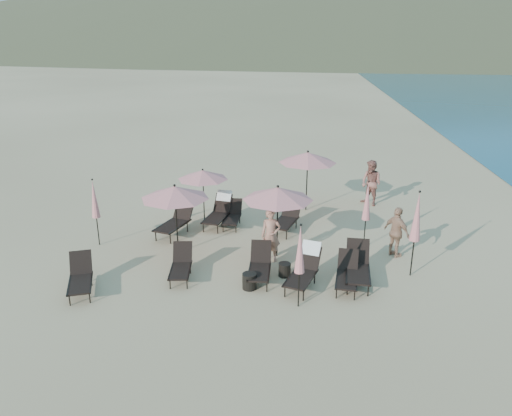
# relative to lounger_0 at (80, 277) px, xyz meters

# --- Properties ---
(ground) EXTENTS (800.00, 800.00, 0.00)m
(ground) POSITION_rel_lounger_0_xyz_m (5.81, 0.60, -0.43)
(ground) COLOR #D6BA8C
(ground) RESTS_ON ground
(lounger_0) EXTENTS (1.10, 1.72, 0.92)m
(lounger_0) POSITION_rel_lounger_0_xyz_m (0.00, 0.00, 0.00)
(lounger_0) COLOR black
(lounger_0) RESTS_ON ground
(lounger_1) EXTENTS (0.73, 1.56, 0.87)m
(lounger_1) POSITION_rel_lounger_0_xyz_m (2.58, 1.01, -0.03)
(lounger_1) COLOR black
(lounger_1) RESTS_ON ground
(lounger_2) EXTENTS (0.62, 1.62, 0.93)m
(lounger_2) POSITION_rel_lounger_0_xyz_m (4.87, 1.10, 0.00)
(lounger_2) COLOR black
(lounger_2) RESTS_ON ground
(lounger_3) EXTENTS (1.13, 1.83, 1.08)m
(lounger_3) POSITION_rel_lounger_0_xyz_m (6.15, 0.85, 0.08)
(lounger_3) COLOR black
(lounger_3) RESTS_ON ground
(lounger_4) EXTENTS (0.77, 1.59, 0.88)m
(lounger_4) POSITION_rel_lounger_0_xyz_m (7.34, 0.81, -0.02)
(lounger_4) COLOR black
(lounger_4) RESTS_ON ground
(lounger_5) EXTENTS (0.83, 1.82, 1.02)m
(lounger_5) POSITION_rel_lounger_0_xyz_m (7.68, 1.17, 0.04)
(lounger_5) COLOR black
(lounger_5) RESTS_ON ground
(lounger_6) EXTENTS (1.24, 1.97, 1.06)m
(lounger_6) POSITION_rel_lounger_0_xyz_m (1.67, 4.28, 0.06)
(lounger_6) COLOR black
(lounger_6) RESTS_ON ground
(lounger_7) EXTENTS (0.62, 1.50, 0.85)m
(lounger_7) POSITION_rel_lounger_0_xyz_m (3.58, 5.19, -0.03)
(lounger_7) COLOR black
(lounger_7) RESTS_ON ground
(lounger_8) EXTENTS (0.99, 1.87, 1.11)m
(lounger_8) POSITION_rel_lounger_0_xyz_m (3.06, 5.30, 0.10)
(lounger_8) COLOR black
(lounger_8) RESTS_ON ground
(lounger_9) EXTENTS (1.17, 1.87, 1.01)m
(lounger_9) POSITION_rel_lounger_0_xyz_m (5.57, 4.89, 0.04)
(lounger_9) COLOR black
(lounger_9) RESTS_ON ground
(umbrella_open_0) EXTENTS (2.16, 2.16, 2.32)m
(umbrella_open_0) POSITION_rel_lounger_0_xyz_m (2.10, 2.70, 1.62)
(umbrella_open_0) COLOR black
(umbrella_open_0) RESTS_ON ground
(umbrella_open_1) EXTENTS (2.20, 2.20, 2.37)m
(umbrella_open_1) POSITION_rel_lounger_0_xyz_m (5.31, 2.69, 1.66)
(umbrella_open_1) COLOR black
(umbrella_open_1) RESTS_ON ground
(umbrella_open_2) EXTENTS (1.87, 1.87, 2.02)m
(umbrella_open_2) POSITION_rel_lounger_0_xyz_m (2.43, 5.67, 1.35)
(umbrella_open_2) COLOR black
(umbrella_open_2) RESTS_ON ground
(umbrella_open_3) EXTENTS (2.26, 2.26, 2.44)m
(umbrella_open_3) POSITION_rel_lounger_0_xyz_m (6.31, 7.11, 1.72)
(umbrella_open_3) COLOR black
(umbrella_open_3) RESTS_ON ground
(umbrella_closed_0) EXTENTS (0.27, 0.27, 2.33)m
(umbrella_closed_0) POSITION_rel_lounger_0_xyz_m (5.99, -0.36, 1.19)
(umbrella_closed_0) COLOR black
(umbrella_closed_0) RESTS_ON ground
(umbrella_closed_1) EXTENTS (0.27, 0.27, 2.31)m
(umbrella_closed_1) POSITION_rel_lounger_0_xyz_m (8.16, 3.59, 1.18)
(umbrella_closed_1) COLOR black
(umbrella_closed_1) RESTS_ON ground
(umbrella_closed_2) EXTENTS (0.27, 0.27, 2.32)m
(umbrella_closed_2) POSITION_rel_lounger_0_xyz_m (-0.69, 3.09, 1.18)
(umbrella_closed_2) COLOR black
(umbrella_closed_2) RESTS_ON ground
(umbrella_closed_3) EXTENTS (0.31, 0.31, 2.63)m
(umbrella_closed_3) POSITION_rel_lounger_0_xyz_m (9.29, 1.65, 1.40)
(umbrella_closed_3) COLOR black
(umbrella_closed_3) RESTS_ON ground
(side_table_0) EXTENTS (0.41, 0.41, 0.46)m
(side_table_0) POSITION_rel_lounger_0_xyz_m (4.63, 0.49, -0.20)
(side_table_0) COLOR black
(side_table_0) RESTS_ON ground
(side_table_1) EXTENTS (0.36, 0.36, 0.41)m
(side_table_1) POSITION_rel_lounger_0_xyz_m (5.59, 1.32, -0.23)
(side_table_1) COLOR black
(side_table_1) RESTS_ON ground
(beachgoer_a) EXTENTS (0.66, 0.48, 1.69)m
(beachgoer_a) POSITION_rel_lounger_0_xyz_m (5.12, 2.35, 0.42)
(beachgoer_a) COLOR #AC725D
(beachgoer_a) RESTS_ON ground
(beachgoer_b) EXTENTS (1.13, 1.15, 1.87)m
(beachgoer_b) POSITION_rel_lounger_0_xyz_m (8.94, 7.93, 0.50)
(beachgoer_b) COLOR #9B5D50
(beachgoer_b) RESTS_ON ground
(beachgoer_c) EXTENTS (0.92, 1.00, 1.64)m
(beachgoer_c) POSITION_rel_lounger_0_xyz_m (9.06, 2.96, 0.39)
(beachgoer_c) COLOR tan
(beachgoer_c) RESTS_ON ground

